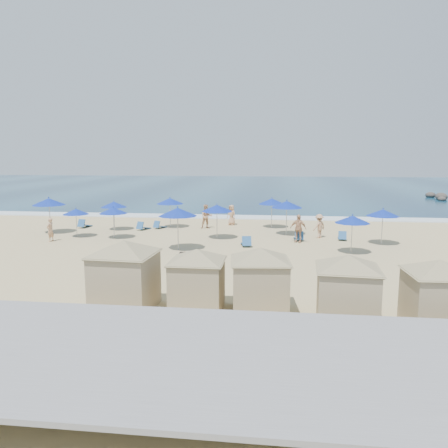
% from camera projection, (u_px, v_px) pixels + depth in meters
% --- Properties ---
extents(ground, '(160.00, 160.00, 0.00)m').
position_uv_depth(ground, '(226.00, 255.00, 25.13)').
color(ground, tan).
rests_on(ground, ground).
extents(ocean, '(160.00, 80.00, 0.06)m').
position_uv_depth(ocean, '(260.00, 187.00, 79.08)').
color(ocean, '#0E2F4D').
rests_on(ocean, ground).
extents(surf_line, '(160.00, 2.50, 0.08)m').
position_uv_depth(surf_line, '(245.00, 217.00, 40.33)').
color(surf_line, white).
rests_on(surf_line, ground).
extents(seawall, '(160.00, 6.10, 1.22)m').
position_uv_depth(seawall, '(169.00, 344.00, 11.79)').
color(seawall, gray).
rests_on(seawall, ground).
extents(trash_bin, '(0.83, 0.83, 0.76)m').
position_uv_depth(trash_bin, '(187.00, 261.00, 22.28)').
color(trash_bin, black).
rests_on(trash_bin, ground).
extents(cabana_0, '(4.59, 4.59, 2.88)m').
position_uv_depth(cabana_0, '(124.00, 266.00, 16.13)').
color(cabana_0, tan).
rests_on(cabana_0, ground).
extents(cabana_1, '(4.06, 4.06, 2.55)m').
position_uv_depth(cabana_1, '(197.00, 272.00, 16.04)').
color(cabana_1, tan).
rests_on(cabana_1, ground).
extents(cabana_2, '(4.24, 4.24, 2.67)m').
position_uv_depth(cabana_2, '(260.00, 272.00, 15.74)').
color(cabana_2, tan).
rests_on(cabana_2, ground).
extents(cabana_3, '(4.24, 4.24, 2.66)m').
position_uv_depth(cabana_3, '(348.00, 281.00, 14.66)').
color(cabana_3, tan).
rests_on(cabana_3, ground).
extents(cabana_4, '(4.12, 4.12, 2.59)m').
position_uv_depth(cabana_4, '(438.00, 286.00, 14.25)').
color(cabana_4, tan).
rests_on(cabana_4, ground).
extents(umbrella_0, '(2.37, 2.37, 2.70)m').
position_uv_depth(umbrella_0, '(49.00, 202.00, 31.96)').
color(umbrella_0, '#A5A8AD').
rests_on(umbrella_0, ground).
extents(umbrella_1, '(1.83, 1.83, 2.08)m').
position_uv_depth(umbrella_1, '(76.00, 212.00, 30.50)').
color(umbrella_1, '#A5A8AD').
rests_on(umbrella_1, ground).
extents(umbrella_2, '(2.01, 2.01, 2.28)m').
position_uv_depth(umbrella_2, '(114.00, 204.00, 33.35)').
color(umbrella_2, '#A5A8AD').
rests_on(umbrella_2, ground).
extents(umbrella_3, '(1.97, 1.97, 2.24)m').
position_uv_depth(umbrella_3, '(113.00, 210.00, 29.98)').
color(umbrella_3, '#A5A8AD').
rests_on(umbrella_3, ground).
extents(umbrella_4, '(2.15, 2.15, 2.45)m').
position_uv_depth(umbrella_4, '(170.00, 201.00, 34.48)').
color(umbrella_4, '#A5A8AD').
rests_on(umbrella_4, ground).
extents(umbrella_5, '(2.15, 2.15, 2.44)m').
position_uv_depth(umbrella_5, '(217.00, 208.00, 29.85)').
color(umbrella_5, '#A5A8AD').
rests_on(umbrella_5, ground).
extents(umbrella_6, '(2.36, 2.36, 2.68)m').
position_uv_depth(umbrella_6, '(178.00, 212.00, 26.25)').
color(umbrella_6, '#A5A8AD').
rests_on(umbrella_6, ground).
extents(umbrella_7, '(2.25, 2.25, 2.56)m').
position_uv_depth(umbrella_7, '(287.00, 204.00, 31.21)').
color(umbrella_7, '#A5A8AD').
rests_on(umbrella_7, ground).
extents(umbrella_8, '(2.14, 2.14, 2.43)m').
position_uv_depth(umbrella_8, '(272.00, 201.00, 34.37)').
color(umbrella_8, '#A5A8AD').
rests_on(umbrella_8, ground).
extents(umbrella_9, '(2.09, 2.09, 2.38)m').
position_uv_depth(umbrella_9, '(383.00, 213.00, 27.87)').
color(umbrella_9, '#A5A8AD').
rests_on(umbrella_9, ground).
extents(umbrella_10, '(2.05, 2.05, 2.33)m').
position_uv_depth(umbrella_10, '(352.00, 219.00, 25.30)').
color(umbrella_10, '#A5A8AD').
rests_on(umbrella_10, ground).
extents(beach_chair_0, '(0.79, 1.39, 0.72)m').
position_uv_depth(beach_chair_0, '(84.00, 224.00, 34.73)').
color(beach_chair_0, '#295C98').
rests_on(beach_chair_0, ground).
extents(beach_chair_1, '(0.94, 1.36, 0.69)m').
position_uv_depth(beach_chair_1, '(143.00, 227.00, 33.68)').
color(beach_chair_1, '#295C98').
rests_on(beach_chair_1, ground).
extents(beach_chair_2, '(0.94, 1.29, 0.65)m').
position_uv_depth(beach_chair_2, '(159.00, 226.00, 34.33)').
color(beach_chair_2, '#295C98').
rests_on(beach_chair_2, ground).
extents(beach_chair_3, '(0.78, 1.37, 0.71)m').
position_uv_depth(beach_chair_3, '(246.00, 242.00, 27.57)').
color(beach_chair_3, '#295C98').
rests_on(beach_chair_3, ground).
extents(beach_chair_4, '(0.63, 1.29, 0.69)m').
position_uv_depth(beach_chair_4, '(299.00, 237.00, 29.45)').
color(beach_chair_4, '#295C98').
rests_on(beach_chair_4, ground).
extents(beach_chair_5, '(0.66, 1.25, 0.66)m').
position_uv_depth(beach_chair_5, '(342.00, 237.00, 29.62)').
color(beach_chair_5, '#295C98').
rests_on(beach_chair_5, ground).
extents(beachgoer_0, '(0.46, 0.63, 1.58)m').
position_uv_depth(beachgoer_0, '(50.00, 230.00, 29.10)').
color(beachgoer_0, tan).
rests_on(beachgoer_0, ground).
extents(beachgoer_1, '(1.10, 0.97, 1.89)m').
position_uv_depth(beachgoer_1, '(206.00, 216.00, 34.26)').
color(beachgoer_1, tan).
rests_on(beachgoer_1, ground).
extents(beachgoer_2, '(1.18, 0.80, 1.86)m').
position_uv_depth(beachgoer_2, '(298.00, 228.00, 28.77)').
color(beachgoer_2, tan).
rests_on(beachgoer_2, ground).
extents(beachgoer_3, '(1.20, 1.19, 1.66)m').
position_uv_depth(beachgoer_3, '(319.00, 226.00, 30.34)').
color(beachgoer_3, tan).
rests_on(beachgoer_3, ground).
extents(beachgoer_4, '(0.97, 0.86, 1.67)m').
position_uv_depth(beachgoer_4, '(231.00, 215.00, 35.95)').
color(beachgoer_4, tan).
rests_on(beachgoer_4, ground).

